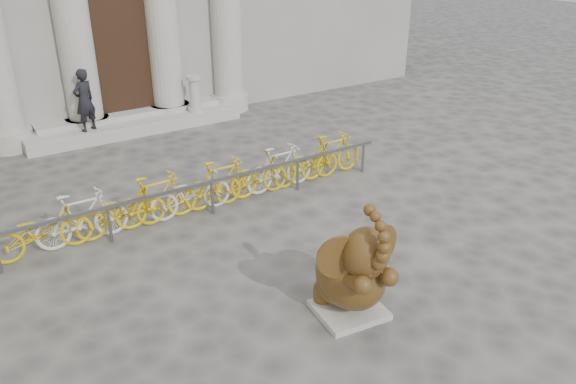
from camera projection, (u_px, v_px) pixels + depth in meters
ground at (347, 293)px, 8.74m from camera, size 80.00×80.00×0.00m
entrance_steps at (136, 125)px, 15.76m from camera, size 6.00×1.20×0.36m
elephant_statue at (352, 274)px, 7.97m from camera, size 1.28×1.48×1.92m
bike_rack at (206, 187)px, 11.17m from camera, size 8.17×0.53×1.00m
pedestrian at (84, 100)px, 14.42m from camera, size 0.70×0.59×1.62m
balustrade_post at (195, 95)px, 16.11m from camera, size 0.42×0.42×1.04m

